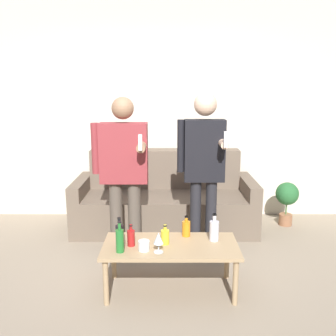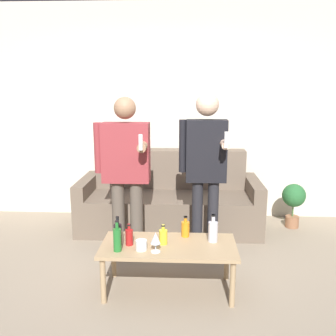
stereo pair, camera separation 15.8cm
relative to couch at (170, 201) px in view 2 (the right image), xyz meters
The scene contains 15 objects.
ground_plane 1.62m from the couch, 92.81° to the right, with size 16.00×16.00×0.00m, color gray.
wall_back 1.13m from the couch, 99.47° to the left, with size 8.00×0.06×2.70m.
couch is the anchor object (origin of this frame).
coffee_table 1.49m from the couch, 87.72° to the right, with size 1.11×0.53×0.41m.
bottle_orange 1.33m from the couch, 81.43° to the right, with size 0.07×0.07×0.18m.
bottle_green 1.48m from the couch, 73.04° to the right, with size 0.08×0.08×0.24m.
bottle_dark 1.57m from the couch, 103.14° to the right, with size 0.06×0.06×0.25m.
bottle_yellow 1.54m from the couch, 99.91° to the right, with size 0.06×0.06×0.18m.
bottle_red 1.48m from the couch, 89.44° to the right, with size 0.07×0.07×0.17m.
bottle_clear 1.67m from the couch, 101.77° to the right, with size 0.06×0.06×0.25m.
wine_glass_near 1.64m from the couch, 91.25° to the right, with size 0.08×0.08×0.16m.
cup_on_table 1.61m from the couch, 95.46° to the right, with size 0.09×0.09×0.08m.
person_standing_left 1.08m from the couch, 116.08° to the right, with size 0.54×0.42×1.59m.
person_standing_right 1.12m from the couch, 65.09° to the right, with size 0.45×0.42×1.63m.
potted_plant 1.50m from the couch, ahead, with size 0.28×0.28×0.54m.
Camera 2 is at (0.27, -2.76, 1.69)m, focal length 40.00 mm.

